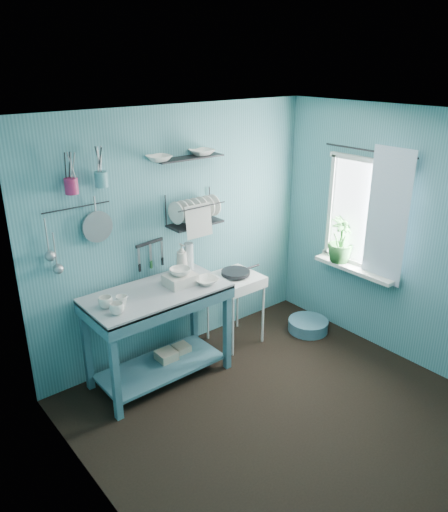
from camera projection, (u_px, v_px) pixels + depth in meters
floor at (281, 412)px, 4.36m from camera, size 3.20×3.20×0.00m
ceiling at (296, 118)px, 3.44m from camera, size 3.20×3.20×0.00m
wall_back at (179, 234)px, 4.98m from camera, size 3.20×0.00×3.20m
wall_left at (99, 354)px, 2.96m from camera, size 0.00×3.00×3.00m
wall_right at (403, 239)px, 4.84m from camera, size 0.00×3.00×3.00m
work_counter at (159, 336)px, 4.68m from camera, size 1.40×0.87×0.92m
mug_left at (117, 309)px, 4.09m from camera, size 0.12×0.12×0.10m
mug_mid at (122, 301)px, 4.22m from camera, size 0.14×0.14×0.09m
mug_right at (106, 302)px, 4.20m from camera, size 0.17×0.17×0.10m
wash_tub at (180, 280)px, 4.62m from camera, size 0.28×0.22×0.10m
tub_bowl at (180, 272)px, 4.59m from camera, size 0.20×0.19×0.06m
soap_bottle at (182, 258)px, 4.84m from camera, size 0.12×0.12×0.30m
water_bottle at (189, 256)px, 4.92m from camera, size 0.09×0.09×0.28m
counter_bowl at (206, 281)px, 4.65m from camera, size 0.22×0.22×0.05m
hotplate_stand at (235, 309)px, 5.34m from camera, size 0.48×0.48×0.77m
frying_pan at (236, 273)px, 5.19m from camera, size 0.30×0.30×0.03m
knife_strip at (149, 243)px, 4.75m from camera, size 0.32×0.06×0.03m
dish_rack at (195, 209)px, 4.85m from camera, size 0.56×0.28×0.32m
upper_shelf at (189, 158)px, 4.67m from camera, size 0.70×0.19×0.01m
shelf_bowl_left at (159, 160)px, 4.47m from camera, size 0.23×0.23×0.05m
shelf_bowl_right at (202, 156)px, 4.76m from camera, size 0.24×0.24×0.06m
utensil_cup_magenta at (71, 186)px, 4.04m from camera, size 0.11×0.11×0.13m
utensil_cup_teal at (101, 179)px, 4.19m from camera, size 0.11×0.11×0.13m
colander at (97, 227)px, 4.33m from camera, size 0.28×0.03×0.28m
ladle_outer at (47, 236)px, 4.07m from camera, size 0.01×0.01×0.30m
ladle_inner at (55, 250)px, 4.15m from camera, size 0.01×0.01×0.30m
hook_rail at (77, 207)px, 4.17m from camera, size 0.60×0.01×0.01m
window_glass at (365, 214)px, 5.10m from camera, size 0.00×1.10×1.10m
windowsill at (354, 269)px, 5.27m from camera, size 0.16×0.95×0.04m
curtain at (387, 217)px, 4.83m from camera, size 0.00×1.35×1.35m
curtain_rod at (369, 151)px, 4.83m from camera, size 0.02×1.05×0.02m
potted_plant at (341, 240)px, 5.33m from camera, size 0.28×0.28×0.49m
storage_tin_large at (167, 361)px, 4.90m from camera, size 0.18×0.18×0.22m
storage_tin_small at (182, 354)px, 5.05m from camera, size 0.15×0.15×0.20m
floor_basin at (308, 325)px, 5.65m from camera, size 0.45×0.45×0.13m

